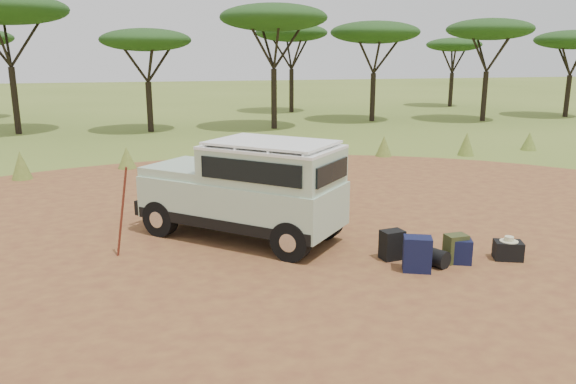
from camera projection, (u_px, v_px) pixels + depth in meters
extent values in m
plane|color=#5E7228|center=(290.00, 255.00, 10.39)|extent=(140.00, 140.00, 0.00)
cylinder|color=brown|center=(290.00, 255.00, 10.39)|extent=(23.00, 23.00, 0.01)
cone|color=#5E7228|center=(21.00, 165.00, 16.58)|extent=(0.60, 0.60, 0.85)
cone|color=#5E7228|center=(127.00, 158.00, 18.19)|extent=(0.60, 0.60, 0.70)
cone|color=#5E7228|center=(220.00, 153.00, 18.54)|extent=(0.60, 0.60, 0.90)
cone|color=#5E7228|center=(311.00, 152.00, 18.93)|extent=(0.60, 0.60, 0.80)
cone|color=#5E7228|center=(384.00, 146.00, 20.34)|extent=(0.60, 0.60, 0.75)
cone|color=#5E7228|center=(466.00, 144.00, 20.52)|extent=(0.60, 0.60, 0.85)
cone|color=#5E7228|center=(529.00, 141.00, 21.66)|extent=(0.60, 0.60, 0.70)
cylinder|color=black|center=(15.00, 101.00, 25.85)|extent=(0.28, 0.28, 3.06)
ellipsoid|color=#153914|center=(5.00, 9.00, 24.88)|extent=(5.50, 5.50, 1.38)
cylinder|color=black|center=(150.00, 107.00, 26.69)|extent=(0.28, 0.28, 2.34)
ellipsoid|color=#153914|center=(146.00, 40.00, 25.95)|extent=(4.20, 4.20, 1.05)
cylinder|color=black|center=(274.00, 99.00, 27.74)|extent=(0.28, 0.28, 2.93)
ellipsoid|color=#153914|center=(274.00, 17.00, 26.82)|extent=(5.20, 5.20, 1.30)
cylinder|color=black|center=(373.00, 97.00, 30.88)|extent=(0.28, 0.28, 2.61)
ellipsoid|color=#153914|center=(375.00, 32.00, 30.05)|extent=(4.80, 4.80, 1.20)
cylinder|color=black|center=(484.00, 96.00, 30.96)|extent=(0.28, 0.28, 2.70)
ellipsoid|color=#153914|center=(490.00, 29.00, 30.11)|extent=(4.60, 4.60, 1.15)
cylinder|color=black|center=(567.00, 96.00, 33.06)|extent=(0.28, 0.28, 2.43)
ellipsoid|color=#153914|center=(574.00, 40.00, 32.29)|extent=(4.40, 4.40, 1.10)
cylinder|color=black|center=(291.00, 91.00, 35.75)|extent=(0.28, 0.28, 2.70)
ellipsoid|color=#153914|center=(292.00, 33.00, 34.89)|extent=(4.50, 4.50, 1.12)
cylinder|color=black|center=(451.00, 90.00, 39.73)|extent=(0.28, 0.28, 2.34)
ellipsoid|color=#153914|center=(454.00, 45.00, 38.99)|extent=(3.80, 3.80, 0.95)
cube|color=#A9C4A8|center=(241.00, 199.00, 11.21)|extent=(4.03, 3.93, 0.84)
cube|color=black|center=(242.00, 214.00, 11.29)|extent=(3.99, 3.90, 0.21)
cube|color=#A9C4A8|center=(272.00, 166.00, 10.70)|extent=(2.88, 2.84, 0.66)
cube|color=white|center=(272.00, 147.00, 10.62)|extent=(2.90, 2.87, 0.05)
cube|color=white|center=(272.00, 142.00, 10.60)|extent=(2.69, 2.66, 0.04)
cube|color=#A9C4A8|center=(190.00, 168.00, 11.67)|extent=(2.13, 2.13, 0.18)
cube|color=black|center=(219.00, 159.00, 11.26)|extent=(1.03, 1.08, 0.47)
cube|color=black|center=(250.00, 172.00, 10.01)|extent=(1.55, 1.47, 0.40)
cube|color=black|center=(292.00, 157.00, 11.38)|extent=(1.55, 1.47, 0.40)
cube|color=black|center=(332.00, 172.00, 10.13)|extent=(0.93, 0.98, 0.37)
cube|color=black|center=(163.00, 200.00, 12.22)|extent=(1.19, 1.25, 0.30)
cylinder|color=black|center=(157.00, 167.00, 12.10)|extent=(0.83, 0.88, 0.06)
cylinder|color=black|center=(158.00, 189.00, 12.21)|extent=(0.83, 0.88, 0.06)
cylinder|color=silver|center=(149.00, 178.00, 11.94)|extent=(0.18, 0.18, 0.19)
cylinder|color=silver|center=(164.00, 173.00, 12.36)|extent=(0.18, 0.18, 0.19)
cube|color=white|center=(160.00, 195.00, 12.23)|extent=(0.28, 0.30, 0.11)
cylinder|color=black|center=(243.00, 158.00, 11.91)|extent=(0.10, 0.10, 0.73)
cylinder|color=black|center=(160.00, 218.00, 11.40)|extent=(0.71, 0.69, 0.74)
cylinder|color=black|center=(203.00, 202.00, 12.62)|extent=(0.71, 0.69, 0.74)
cylinder|color=black|center=(291.00, 241.00, 10.01)|extent=(0.71, 0.69, 0.74)
cylinder|color=black|center=(324.00, 221.00, 11.23)|extent=(0.71, 0.69, 0.74)
cylinder|color=#5E2216|center=(122.00, 212.00, 10.10)|extent=(0.32, 0.20, 1.69)
cube|color=black|center=(392.00, 245.00, 10.12)|extent=(0.43, 0.34, 0.54)
cube|color=#111436|center=(417.00, 254.00, 9.55)|extent=(0.56, 0.49, 0.61)
cube|color=#3A421E|center=(456.00, 249.00, 9.95)|extent=(0.39, 0.29, 0.52)
cube|color=#111436|center=(460.00, 251.00, 9.93)|extent=(0.48, 0.42, 0.44)
cube|color=black|center=(508.00, 250.00, 10.12)|extent=(0.58, 0.50, 0.34)
cylinder|color=black|center=(438.00, 258.00, 9.76)|extent=(0.43, 0.43, 0.32)
cylinder|color=beige|center=(509.00, 241.00, 10.08)|extent=(0.32, 0.32, 0.01)
cylinder|color=beige|center=(509.00, 239.00, 10.07)|extent=(0.16, 0.16, 0.08)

